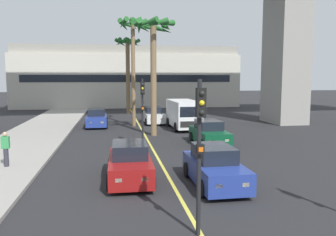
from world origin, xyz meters
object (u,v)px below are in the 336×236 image
(palm_tree_mid_median, at_px, (133,39))
(car_queue_front, at_px, (209,133))
(traffic_light_median_far, at_px, (143,103))
(car_queue_third, at_px, (97,118))
(car_queue_fifth, at_px, (214,167))
(delivery_van, at_px, (184,113))
(pedestrian_far_along, at_px, (6,148))
(car_queue_fourth, at_px, (153,116))
(palm_tree_far_median, at_px, (128,56))
(car_queue_second, at_px, (130,163))
(traffic_light_median_near, at_px, (200,137))
(palm_tree_near_median, at_px, (153,44))

(palm_tree_mid_median, bearing_deg, car_queue_front, -65.58)
(traffic_light_median_far, bearing_deg, car_queue_third, 108.73)
(traffic_light_median_far, bearing_deg, car_queue_fifth, -75.16)
(car_queue_front, relative_size, car_queue_fifth, 1.00)
(delivery_van, distance_m, palm_tree_mid_median, 7.77)
(car_queue_third, relative_size, pedestrian_far_along, 2.55)
(pedestrian_far_along, bearing_deg, car_queue_fourth, 60.50)
(car_queue_third, distance_m, pedestrian_far_along, 14.20)
(car_queue_third, height_order, palm_tree_far_median, palm_tree_far_median)
(palm_tree_mid_median, height_order, palm_tree_far_median, palm_tree_mid_median)
(palm_tree_mid_median, bearing_deg, car_queue_fifth, -83.01)
(car_queue_third, distance_m, delivery_van, 7.64)
(palm_tree_far_median, distance_m, pedestrian_far_along, 26.10)
(car_queue_second, height_order, traffic_light_median_near, traffic_light_median_near)
(car_queue_third, xyz_separation_m, palm_tree_mid_median, (3.21, -0.15, 6.83))
(car_queue_front, relative_size, traffic_light_median_near, 0.98)
(palm_tree_near_median, bearing_deg, delivery_van, 46.04)
(car_queue_third, height_order, car_queue_fifth, same)
(car_queue_fourth, relative_size, palm_tree_far_median, 0.46)
(traffic_light_median_near, bearing_deg, car_queue_front, 72.90)
(car_queue_second, relative_size, palm_tree_mid_median, 0.44)
(car_queue_front, xyz_separation_m, palm_tree_far_median, (-4.22, 20.23, 6.08))
(traffic_light_median_near, relative_size, palm_tree_mid_median, 0.45)
(pedestrian_far_along, bearing_deg, car_queue_second, -24.77)
(car_queue_second, bearing_deg, car_queue_fifth, -19.91)
(car_queue_fourth, height_order, pedestrian_far_along, pedestrian_far_along)
(car_queue_front, xyz_separation_m, car_queue_third, (-7.43, 9.44, 0.00))
(car_queue_front, xyz_separation_m, traffic_light_median_near, (-3.79, -12.31, 1.99))
(traffic_light_median_near, relative_size, traffic_light_median_far, 1.00)
(car_queue_third, bearing_deg, palm_tree_near_median, -51.03)
(palm_tree_far_median, xyz_separation_m, pedestrian_far_along, (-6.71, -24.55, -5.81))
(car_queue_third, bearing_deg, pedestrian_far_along, -104.26)
(traffic_light_median_near, xyz_separation_m, pedestrian_far_along, (-7.14, 7.99, -1.72))
(car_queue_second, xyz_separation_m, car_queue_third, (-2.08, 16.34, 0.00))
(car_queue_front, height_order, traffic_light_median_far, traffic_light_median_far)
(car_queue_second, distance_m, pedestrian_far_along, 6.14)
(palm_tree_far_median, height_order, pedestrian_far_along, palm_tree_far_median)
(car_queue_third, xyz_separation_m, traffic_light_median_far, (3.21, -9.46, 1.99))
(car_queue_front, height_order, palm_tree_near_median, palm_tree_near_median)
(car_queue_fifth, height_order, delivery_van, delivery_van)
(car_queue_front, relative_size, car_queue_fourth, 0.99)
(delivery_van, distance_m, pedestrian_far_along, 15.62)
(car_queue_front, relative_size, pedestrian_far_along, 2.54)
(car_queue_front, distance_m, traffic_light_median_far, 4.67)
(traffic_light_median_far, xyz_separation_m, pedestrian_far_along, (-6.70, -4.31, -1.72))
(palm_tree_mid_median, bearing_deg, car_queue_third, 177.31)
(traffic_light_median_near, relative_size, palm_tree_near_median, 0.50)
(car_queue_front, height_order, car_queue_fourth, same)
(delivery_van, bearing_deg, palm_tree_near_median, -133.96)
(traffic_light_median_far, distance_m, palm_tree_far_median, 20.65)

